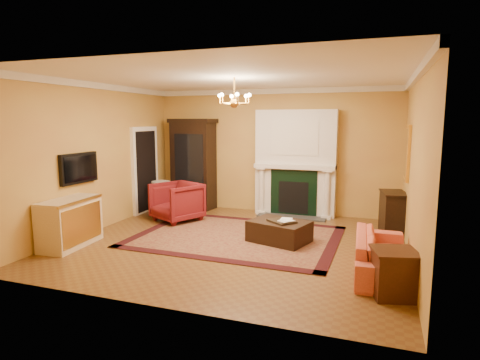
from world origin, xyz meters
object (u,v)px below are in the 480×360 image
at_px(wingback_armchair, 177,200).
at_px(leather_ottoman, 279,231).
at_px(end_table, 394,275).
at_px(console_table, 393,214).
at_px(china_cabinet, 193,166).
at_px(pedestal_table, 161,195).
at_px(commode, 70,223).
at_px(coral_sofa, 382,247).

xyz_separation_m(wingback_armchair, leather_ottoman, (2.57, -0.80, -0.27)).
height_order(end_table, console_table, console_table).
relative_size(china_cabinet, pedestal_table, 2.74).
height_order(commode, console_table, commode).
relative_size(commode, coral_sofa, 0.60).
xyz_separation_m(pedestal_table, coral_sofa, (5.05, -2.23, -0.09)).
bearing_deg(console_table, coral_sofa, -104.76).
relative_size(china_cabinet, end_table, 3.74).
distance_m(china_cabinet, coral_sofa, 5.61).
relative_size(china_cabinet, leather_ottoman, 2.12).
xyz_separation_m(wingback_armchair, end_table, (4.51, -2.59, -0.19)).
bearing_deg(leather_ottoman, console_table, 50.21).
distance_m(commode, end_table, 5.46).
bearing_deg(coral_sofa, end_table, -172.77).
relative_size(pedestal_table, end_table, 1.36).
distance_m(wingback_armchair, leather_ottoman, 2.70).
relative_size(commode, leather_ottoman, 1.12).
distance_m(pedestal_table, coral_sofa, 5.53).
height_order(wingback_armchair, pedestal_table, wingback_armchair).
bearing_deg(wingback_armchair, leather_ottoman, 9.69).
xyz_separation_m(china_cabinet, leather_ottoman, (2.81, -2.18, -0.89)).
xyz_separation_m(commode, console_table, (5.51, 2.78, -0.03)).
bearing_deg(coral_sofa, china_cabinet, 53.57).
bearing_deg(pedestal_table, end_table, -30.73).
bearing_deg(wingback_armchair, coral_sofa, 5.28).
distance_m(end_table, leather_ottoman, 2.65).
bearing_deg(wingback_armchair, pedestal_table, 171.14).
height_order(china_cabinet, pedestal_table, china_cabinet).
bearing_deg(end_table, china_cabinet, 140.12).
bearing_deg(leather_ottoman, coral_sofa, -10.44).
bearing_deg(commode, china_cabinet, 75.00).
height_order(console_table, leather_ottoman, console_table).
height_order(coral_sofa, leather_ottoman, coral_sofa).
distance_m(wingback_armchair, end_table, 5.21).
xyz_separation_m(pedestal_table, commode, (-0.25, -2.77, -0.03)).
height_order(china_cabinet, commode, china_cabinet).
distance_m(wingback_armchair, pedestal_table, 0.85).
distance_m(coral_sofa, leather_ottoman, 2.04).
height_order(commode, end_table, commode).
bearing_deg(pedestal_table, china_cabinet, 63.17).
height_order(china_cabinet, coral_sofa, china_cabinet).
bearing_deg(leather_ottoman, commode, -140.10).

